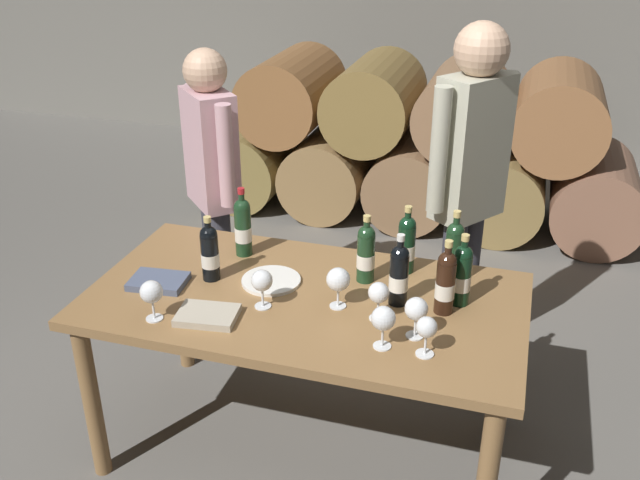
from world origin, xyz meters
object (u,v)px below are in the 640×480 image
object	(u,v)px
wine_glass_5	(379,294)
sommelier_presenting	(469,176)
leather_ledger	(207,315)
wine_bottle_3	(446,282)
wine_glass_0	(427,329)
wine_glass_1	(383,319)
wine_bottle_1	(399,274)
wine_glass_3	(416,310)
wine_bottle_5	(210,252)
serving_plate	(271,281)
taster_seated_left	(212,175)
wine_bottle_2	(366,253)
tasting_notebook	(158,281)
wine_bottle_7	(406,244)
wine_glass_6	(338,280)
wine_bottle_0	(454,252)
wine_bottle_6	(243,226)
wine_glass_4	(262,282)
dining_table	(305,316)
wine_bottle_4	(462,274)
wine_glass_2	(151,293)

from	to	relation	value
wine_glass_5	sommelier_presenting	distance (m)	0.88
wine_glass_5	leather_ledger	distance (m)	0.64
wine_bottle_3	wine_glass_0	xyz separation A→B (m)	(-0.02, -0.29, -0.02)
wine_glass_1	sommelier_presenting	xyz separation A→B (m)	(0.17, 1.00, 0.17)
wine_bottle_1	wine_glass_3	bearing A→B (deg)	-63.48
leather_ledger	wine_bottle_5	bearing A→B (deg)	104.45
serving_plate	taster_seated_left	xyz separation A→B (m)	(-0.55, 0.66, 0.16)
wine_bottle_1	wine_glass_0	bearing A→B (deg)	-62.98
wine_bottle_2	serving_plate	xyz separation A→B (m)	(-0.36, -0.13, -0.12)
tasting_notebook	wine_bottle_7	bearing A→B (deg)	17.42
wine_glass_3	wine_glass_1	bearing A→B (deg)	-135.32
wine_bottle_5	wine_bottle_3	bearing A→B (deg)	1.31
wine_glass_6	serving_plate	bearing A→B (deg)	161.84
wine_bottle_3	taster_seated_left	size ratio (longest dim) A/B	0.19
leather_ledger	wine_bottle_0	bearing A→B (deg)	25.91
wine_glass_3	taster_seated_left	distance (m)	1.46
taster_seated_left	wine_bottle_6	bearing A→B (deg)	-52.49
wine_bottle_7	wine_glass_4	xyz separation A→B (m)	(-0.46, -0.44, -0.02)
leather_ledger	taster_seated_left	size ratio (longest dim) A/B	0.14
wine_glass_1	wine_bottle_3	bearing A→B (deg)	59.72
wine_bottle_5	wine_glass_6	distance (m)	0.56
dining_table	leather_ledger	size ratio (longest dim) A/B	7.73
sommelier_presenting	taster_seated_left	distance (m)	1.25
wine_bottle_0	serving_plate	bearing A→B (deg)	-162.40
wine_bottle_3	wine_bottle_7	bearing A→B (deg)	125.83
wine_bottle_6	taster_seated_left	distance (m)	0.58
wine_bottle_2	wine_bottle_6	xyz separation A→B (m)	(-0.56, 0.07, 0.01)
wine_glass_0	wine_bottle_4	bearing A→B (deg)	79.26
leather_ledger	wine_glass_4	bearing A→B (deg)	32.00
dining_table	wine_glass_2	distance (m)	0.61
wine_glass_2	wine_glass_6	xyz separation A→B (m)	(0.63, 0.28, 0.00)
wine_bottle_0	wine_bottle_3	bearing A→B (deg)	-89.76
wine_bottle_2	wine_bottle_3	distance (m)	0.37
wine_bottle_2	wine_bottle_3	xyz separation A→B (m)	(0.34, -0.15, 0.00)
wine_glass_6	serving_plate	world-z (taller)	wine_glass_6
wine_bottle_6	wine_glass_0	bearing A→B (deg)	-30.41
wine_bottle_2	wine_glass_2	bearing A→B (deg)	-142.99
wine_bottle_5	wine_glass_0	xyz separation A→B (m)	(0.92, -0.27, -0.02)
wine_glass_2	wine_glass_4	xyz separation A→B (m)	(0.35, 0.20, -0.00)
taster_seated_left	dining_table	bearing A→B (deg)	-45.17
wine_bottle_4	tasting_notebook	bearing A→B (deg)	-169.91
wine_bottle_4	serving_plate	distance (m)	0.76
wine_glass_4	sommelier_presenting	distance (m)	1.11
wine_bottle_4	leather_ledger	xyz separation A→B (m)	(-0.88, -0.38, -0.11)
wine_glass_0	wine_glass_2	distance (m)	1.00
dining_table	leather_ledger	xyz separation A→B (m)	(-0.30, -0.26, 0.11)
wine_bottle_4	wine_glass_5	world-z (taller)	wine_bottle_4
wine_bottle_3	wine_glass_0	world-z (taller)	wine_bottle_3
wine_bottle_6	wine_bottle_7	xyz separation A→B (m)	(0.70, 0.05, -0.01)
wine_bottle_7	wine_glass_1	bearing A→B (deg)	-87.28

